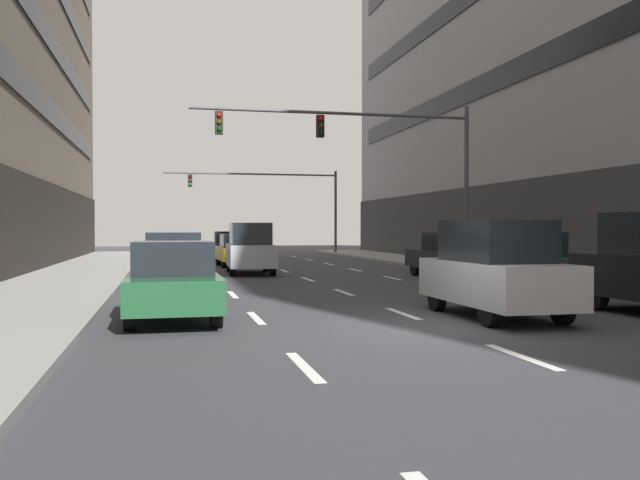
# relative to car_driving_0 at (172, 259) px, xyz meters

# --- Properties ---
(ground_plane) EXTENTS (120.00, 120.00, 0.00)m
(ground_plane) POSITION_rel_car_driving_0_xyz_m (4.78, -10.38, -0.84)
(ground_plane) COLOR #38383D
(lane_stripe_l1_s3) EXTENTS (0.16, 2.00, 0.01)m
(lane_stripe_l1_s3) POSITION_rel_car_driving_0_xyz_m (1.61, -13.38, -0.84)
(lane_stripe_l1_s3) COLOR silver
(lane_stripe_l1_s3) RESTS_ON ground
(lane_stripe_l1_s4) EXTENTS (0.16, 2.00, 0.01)m
(lane_stripe_l1_s4) POSITION_rel_car_driving_0_xyz_m (1.61, -8.38, -0.84)
(lane_stripe_l1_s4) COLOR silver
(lane_stripe_l1_s4) RESTS_ON ground
(lane_stripe_l1_s5) EXTENTS (0.16, 2.00, 0.01)m
(lane_stripe_l1_s5) POSITION_rel_car_driving_0_xyz_m (1.61, -3.38, -0.84)
(lane_stripe_l1_s5) COLOR silver
(lane_stripe_l1_s5) RESTS_ON ground
(lane_stripe_l1_s6) EXTENTS (0.16, 2.00, 0.01)m
(lane_stripe_l1_s6) POSITION_rel_car_driving_0_xyz_m (1.61, 1.62, -0.84)
(lane_stripe_l1_s6) COLOR silver
(lane_stripe_l1_s6) RESTS_ON ground
(lane_stripe_l1_s7) EXTENTS (0.16, 2.00, 0.01)m
(lane_stripe_l1_s7) POSITION_rel_car_driving_0_xyz_m (1.61, 6.62, -0.84)
(lane_stripe_l1_s7) COLOR silver
(lane_stripe_l1_s7) RESTS_ON ground
(lane_stripe_l1_s8) EXTENTS (0.16, 2.00, 0.01)m
(lane_stripe_l1_s8) POSITION_rel_car_driving_0_xyz_m (1.61, 11.62, -0.84)
(lane_stripe_l1_s8) COLOR silver
(lane_stripe_l1_s8) RESTS_ON ground
(lane_stripe_l1_s9) EXTENTS (0.16, 2.00, 0.01)m
(lane_stripe_l1_s9) POSITION_rel_car_driving_0_xyz_m (1.61, 16.62, -0.84)
(lane_stripe_l1_s9) COLOR silver
(lane_stripe_l1_s9) RESTS_ON ground
(lane_stripe_l1_s10) EXTENTS (0.16, 2.00, 0.01)m
(lane_stripe_l1_s10) POSITION_rel_car_driving_0_xyz_m (1.61, 21.62, -0.84)
(lane_stripe_l1_s10) COLOR silver
(lane_stripe_l1_s10) RESTS_ON ground
(lane_stripe_l2_s3) EXTENTS (0.16, 2.00, 0.01)m
(lane_stripe_l2_s3) POSITION_rel_car_driving_0_xyz_m (4.78, -13.38, -0.84)
(lane_stripe_l2_s3) COLOR silver
(lane_stripe_l2_s3) RESTS_ON ground
(lane_stripe_l2_s4) EXTENTS (0.16, 2.00, 0.01)m
(lane_stripe_l2_s4) POSITION_rel_car_driving_0_xyz_m (4.78, -8.38, -0.84)
(lane_stripe_l2_s4) COLOR silver
(lane_stripe_l2_s4) RESTS_ON ground
(lane_stripe_l2_s5) EXTENTS (0.16, 2.00, 0.01)m
(lane_stripe_l2_s5) POSITION_rel_car_driving_0_xyz_m (4.78, -3.38, -0.84)
(lane_stripe_l2_s5) COLOR silver
(lane_stripe_l2_s5) RESTS_ON ground
(lane_stripe_l2_s6) EXTENTS (0.16, 2.00, 0.01)m
(lane_stripe_l2_s6) POSITION_rel_car_driving_0_xyz_m (4.78, 1.62, -0.84)
(lane_stripe_l2_s6) COLOR silver
(lane_stripe_l2_s6) RESTS_ON ground
(lane_stripe_l2_s7) EXTENTS (0.16, 2.00, 0.01)m
(lane_stripe_l2_s7) POSITION_rel_car_driving_0_xyz_m (4.78, 6.62, -0.84)
(lane_stripe_l2_s7) COLOR silver
(lane_stripe_l2_s7) RESTS_ON ground
(lane_stripe_l2_s8) EXTENTS (0.16, 2.00, 0.01)m
(lane_stripe_l2_s8) POSITION_rel_car_driving_0_xyz_m (4.78, 11.62, -0.84)
(lane_stripe_l2_s8) COLOR silver
(lane_stripe_l2_s8) RESTS_ON ground
(lane_stripe_l2_s9) EXTENTS (0.16, 2.00, 0.01)m
(lane_stripe_l2_s9) POSITION_rel_car_driving_0_xyz_m (4.78, 16.62, -0.84)
(lane_stripe_l2_s9) COLOR silver
(lane_stripe_l2_s9) RESTS_ON ground
(lane_stripe_l2_s10) EXTENTS (0.16, 2.00, 0.01)m
(lane_stripe_l2_s10) POSITION_rel_car_driving_0_xyz_m (4.78, 21.62, -0.84)
(lane_stripe_l2_s10) COLOR silver
(lane_stripe_l2_s10) RESTS_ON ground
(lane_stripe_l3_s4) EXTENTS (0.16, 2.00, 0.01)m
(lane_stripe_l3_s4) POSITION_rel_car_driving_0_xyz_m (7.96, -8.38, -0.84)
(lane_stripe_l3_s4) COLOR silver
(lane_stripe_l3_s4) RESTS_ON ground
(lane_stripe_l3_s5) EXTENTS (0.16, 2.00, 0.01)m
(lane_stripe_l3_s5) POSITION_rel_car_driving_0_xyz_m (7.96, -3.38, -0.84)
(lane_stripe_l3_s5) COLOR silver
(lane_stripe_l3_s5) RESTS_ON ground
(lane_stripe_l3_s6) EXTENTS (0.16, 2.00, 0.01)m
(lane_stripe_l3_s6) POSITION_rel_car_driving_0_xyz_m (7.96, 1.62, -0.84)
(lane_stripe_l3_s6) COLOR silver
(lane_stripe_l3_s6) RESTS_ON ground
(lane_stripe_l3_s7) EXTENTS (0.16, 2.00, 0.01)m
(lane_stripe_l3_s7) POSITION_rel_car_driving_0_xyz_m (7.96, 6.62, -0.84)
(lane_stripe_l3_s7) COLOR silver
(lane_stripe_l3_s7) RESTS_ON ground
(lane_stripe_l3_s8) EXTENTS (0.16, 2.00, 0.01)m
(lane_stripe_l3_s8) POSITION_rel_car_driving_0_xyz_m (7.96, 11.62, -0.84)
(lane_stripe_l3_s8) COLOR silver
(lane_stripe_l3_s8) RESTS_ON ground
(lane_stripe_l3_s9) EXTENTS (0.16, 2.00, 0.01)m
(lane_stripe_l3_s9) POSITION_rel_car_driving_0_xyz_m (7.96, 16.62, -0.84)
(lane_stripe_l3_s9) COLOR silver
(lane_stripe_l3_s9) RESTS_ON ground
(lane_stripe_l3_s10) EXTENTS (0.16, 2.00, 0.01)m
(lane_stripe_l3_s10) POSITION_rel_car_driving_0_xyz_m (7.96, 21.62, -0.84)
(lane_stripe_l3_s10) COLOR silver
(lane_stripe_l3_s10) RESTS_ON ground
(car_driving_0) EXTENTS (2.03, 4.61, 1.71)m
(car_driving_0) POSITION_rel_car_driving_0_xyz_m (0.00, 0.00, 0.00)
(car_driving_0) COLOR black
(car_driving_0) RESTS_ON ground
(car_driving_1) EXTENTS (1.79, 4.24, 1.58)m
(car_driving_1) POSITION_rel_car_driving_0_xyz_m (-0.06, -8.36, -0.06)
(car_driving_1) COLOR black
(car_driving_1) RESTS_ON ground
(taxi_driving_2) EXTENTS (1.87, 4.23, 1.74)m
(taxi_driving_2) POSITION_rel_car_driving_0_xyz_m (3.15, 10.62, -0.07)
(taxi_driving_2) COLOR black
(taxi_driving_2) RESTS_ON ground
(car_driving_3) EXTENTS (1.75, 4.16, 1.56)m
(car_driving_3) POSITION_rel_car_driving_0_xyz_m (0.03, 12.95, -0.08)
(car_driving_3) COLOR black
(car_driving_3) RESTS_ON ground
(car_driving_4) EXTENTS (2.00, 4.50, 1.67)m
(car_driving_4) POSITION_rel_car_driving_0_xyz_m (3.31, 17.39, -0.02)
(car_driving_4) COLOR black
(car_driving_4) RESTS_ON ground
(car_driving_5) EXTENTS (1.95, 4.32, 2.06)m
(car_driving_5) POSITION_rel_car_driving_0_xyz_m (3.12, 5.13, 0.18)
(car_driving_5) COLOR black
(car_driving_5) RESTS_ON ground
(car_driving_6) EXTENTS (1.74, 4.14, 2.00)m
(car_driving_6) POSITION_rel_car_driving_0_xyz_m (6.44, -9.36, 0.15)
(car_driving_6) COLOR black
(car_driving_6) RESTS_ON ground
(car_parked_2) EXTENTS (2.07, 4.67, 1.73)m
(car_parked_2) POSITION_rel_car_driving_0_xyz_m (10.08, -3.95, 0.01)
(car_parked_2) COLOR black
(car_parked_2) RESTS_ON ground
(car_parked_3) EXTENTS (2.00, 4.68, 1.75)m
(car_parked_3) POSITION_rel_car_driving_0_xyz_m (10.09, 1.11, 0.02)
(car_parked_3) COLOR black
(car_parked_3) RESTS_ON ground
(traffic_signal_0) EXTENTS (11.00, 0.35, 6.56)m
(traffic_signal_0) POSITION_rel_car_driving_0_xyz_m (7.66, 2.95, 4.08)
(traffic_signal_0) COLOR #4C4C51
(traffic_signal_0) RESTS_ON sidewalk_right
(traffic_signal_1) EXTENTS (12.04, 0.34, 5.77)m
(traffic_signal_1) POSITION_rel_car_driving_0_xyz_m (7.47, 24.47, 3.55)
(traffic_signal_1) COLOR #4C4C51
(traffic_signal_1) RESTS_ON sidewalk_right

